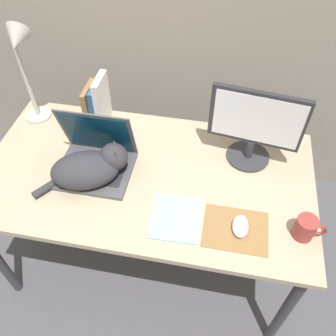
{
  "coord_description": "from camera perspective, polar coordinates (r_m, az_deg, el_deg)",
  "views": [
    {
      "loc": [
        0.28,
        -0.59,
        1.89
      ],
      "look_at": [
        0.1,
        0.35,
        0.82
      ],
      "focal_mm": 38.0,
      "sensor_mm": 36.0,
      "label": 1
    }
  ],
  "objects": [
    {
      "name": "desk_lamp",
      "position": [
        1.71,
        -22.42,
        15.99
      ],
      "size": [
        0.17,
        0.17,
        0.52
      ],
      "color": "beige",
      "rests_on": "desk"
    },
    {
      "name": "external_monitor",
      "position": [
        1.53,
        13.78,
        6.57
      ],
      "size": [
        0.39,
        0.19,
        0.36
      ],
      "color": "#333338",
      "rests_on": "desk"
    },
    {
      "name": "mousepad",
      "position": [
        1.4,
        10.77,
        -9.62
      ],
      "size": [
        0.25,
        0.2,
        0.0
      ],
      "color": "olive",
      "rests_on": "desk"
    },
    {
      "name": "cat",
      "position": [
        1.5,
        -12.38,
        0.04
      ],
      "size": [
        0.36,
        0.27,
        0.16
      ],
      "color": "#333338",
      "rests_on": "desk"
    },
    {
      "name": "computer_mouse",
      "position": [
        1.39,
        11.54,
        -9.11
      ],
      "size": [
        0.06,
        0.1,
        0.03
      ],
      "color": "silver",
      "rests_on": "mousepad"
    },
    {
      "name": "mug",
      "position": [
        1.42,
        21.25,
        -8.95
      ],
      "size": [
        0.12,
        0.08,
        0.09
      ],
      "color": "#993833",
      "rests_on": "desk"
    },
    {
      "name": "notepad",
      "position": [
        1.41,
        1.23,
        -7.97
      ],
      "size": [
        0.2,
        0.22,
        0.01
      ],
      "color": "#99C6E0",
      "rests_on": "desk"
    },
    {
      "name": "ground_plane",
      "position": [
        2.0,
        -5.25,
        -23.15
      ],
      "size": [
        12.0,
        12.0,
        0.0
      ],
      "primitive_type": "plane",
      "color": "#4C4C51"
    },
    {
      "name": "book_row",
      "position": [
        1.75,
        -11.3,
        10.12
      ],
      "size": [
        0.09,
        0.15,
        0.26
      ],
      "color": "olive",
      "rests_on": "desk"
    },
    {
      "name": "desk",
      "position": [
        1.6,
        -3.43,
        -2.42
      ],
      "size": [
        1.45,
        0.78,
        0.72
      ],
      "color": "tan",
      "rests_on": "ground_plane"
    },
    {
      "name": "laptop",
      "position": [
        1.57,
        -11.53,
        1.45
      ],
      "size": [
        0.32,
        0.27,
        0.28
      ],
      "color": "#4C4C51",
      "rests_on": "desk"
    }
  ]
}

